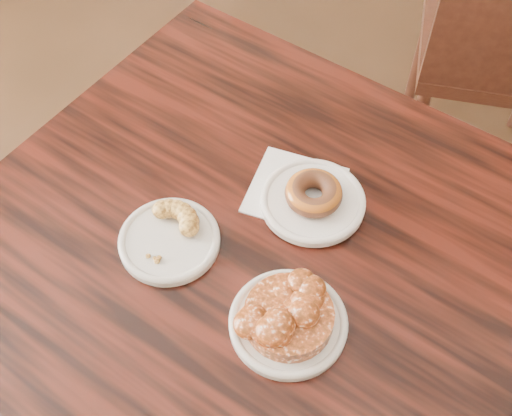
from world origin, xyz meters
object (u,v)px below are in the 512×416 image
(glazed_donut, at_px, (314,193))
(apple_fritter, at_px, (289,315))
(cruller_fragment, at_px, (168,234))
(chair_far, at_px, (500,47))
(cafe_table, at_px, (248,353))

(glazed_donut, relative_size, apple_fritter, 0.54)
(apple_fritter, distance_m, cruller_fragment, 0.23)
(glazed_donut, relative_size, cruller_fragment, 0.87)
(chair_far, height_order, cruller_fragment, chair_far)
(chair_far, relative_size, glazed_donut, 9.73)
(chair_far, distance_m, glazed_donut, 0.99)
(chair_far, height_order, glazed_donut, chair_far)
(glazed_donut, bearing_deg, cafe_table, -120.41)
(glazed_donut, xyz_separation_m, apple_fritter, (0.02, -0.22, 0.00))
(cafe_table, bearing_deg, cruller_fragment, -156.77)
(cafe_table, relative_size, cruller_fragment, 8.54)
(chair_far, bearing_deg, glazed_donut, 64.83)
(cafe_table, height_order, cruller_fragment, cruller_fragment)
(cafe_table, height_order, chair_far, chair_far)
(apple_fritter, relative_size, cruller_fragment, 1.61)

